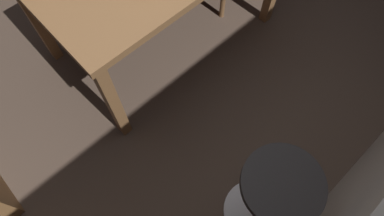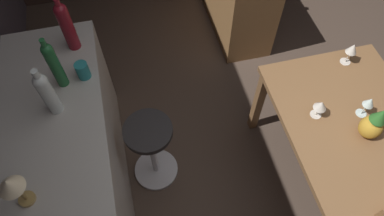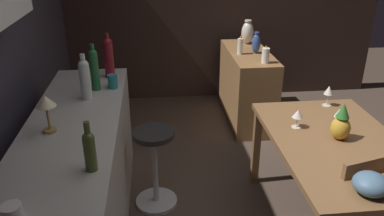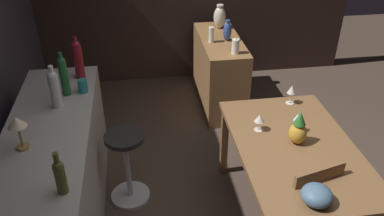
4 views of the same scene
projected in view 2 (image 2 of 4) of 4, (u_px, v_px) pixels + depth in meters
The scene contains 13 objects.
ground_plane at pixel (291, 174), 2.69m from camera, with size 9.00×9.00×0.00m, color #47382D.
dining_table at pixel (360, 147), 2.09m from camera, with size 1.38×0.85×0.74m.
kitchen_counter at pixel (76, 198), 2.13m from camera, with size 2.10×0.60×0.90m, color #B2ADA3.
bar_stool at pixel (152, 151), 2.41m from camera, with size 0.34×0.34×0.66m.
wine_glass_left at pixel (321, 106), 2.04m from camera, with size 0.08×0.08×0.14m.
wine_glass_right at pixel (352, 49), 2.24m from camera, with size 0.07×0.07×0.17m.
wine_glass_center at pixel (369, 103), 2.02m from camera, with size 0.07×0.07×0.16m.
pineapple_centerpiece at pixel (373, 124), 1.96m from camera, with size 0.13×0.13×0.26m.
wine_bottle_green at pixel (54, 64), 1.90m from camera, with size 0.07×0.07×0.37m.
wine_bottle_ruby at pixel (66, 25), 2.06m from camera, with size 0.08×0.08×0.37m.
wine_bottle_clear at pixel (47, 92), 1.81m from camera, with size 0.08×0.08×0.34m.
cup_teal at pixel (83, 70), 2.04m from camera, with size 0.11×0.08×0.11m.
counter_lamp at pixel (12, 187), 1.52m from camera, with size 0.12×0.12×0.24m.
Camera 2 is at (-0.80, 1.00, 2.55)m, focal length 32.12 mm.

